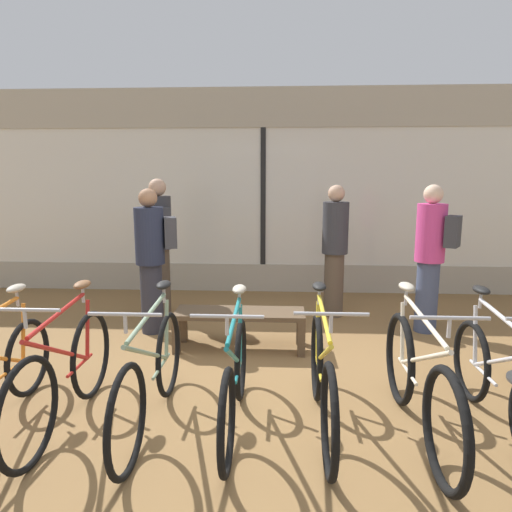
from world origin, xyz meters
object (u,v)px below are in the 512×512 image
at_px(bicycle_far_right, 499,383).
at_px(display_bench, 240,318).
at_px(customer_mid_floor, 335,248).
at_px(customer_by_window, 160,241).
at_px(bicycle_right, 418,383).
at_px(bicycle_center, 235,380).
at_px(bicycle_center_right, 322,378).
at_px(bicycle_center_left, 151,376).
at_px(bicycle_left, 65,374).
at_px(customer_near_rack, 431,254).
at_px(customer_near_bench, 152,256).

relative_size(bicycle_far_right, display_bench, 1.21).
bearing_deg(customer_mid_floor, customer_by_window, 179.90).
height_order(bicycle_right, customer_mid_floor, customer_mid_floor).
height_order(bicycle_center, bicycle_center_right, bicycle_center_right).
bearing_deg(display_bench, bicycle_center_left, -107.96).
height_order(bicycle_left, bicycle_center, bicycle_left).
xyz_separation_m(bicycle_center, customer_by_window, (-1.30, 2.86, 0.61)).
bearing_deg(bicycle_center, bicycle_right, -1.86).
height_order(bicycle_center_right, display_bench, bicycle_center_right).
relative_size(bicycle_center_right, customer_by_window, 0.95).
bearing_deg(bicycle_left, customer_by_window, 90.59).
relative_size(bicycle_left, bicycle_center_right, 0.99).
bearing_deg(customer_near_rack, display_bench, -162.86).
height_order(bicycle_center_right, bicycle_right, bicycle_right).
xyz_separation_m(customer_by_window, customer_mid_floor, (2.35, -0.00, -0.07)).
xyz_separation_m(bicycle_center_right, customer_by_window, (-1.94, 2.83, 0.60)).
distance_m(bicycle_center_left, bicycle_right, 1.94).
bearing_deg(bicycle_right, bicycle_far_right, 9.75).
bearing_deg(customer_mid_floor, bicycle_center, -110.12).
relative_size(bicycle_center_right, display_bench, 1.24).
bearing_deg(bicycle_center_left, bicycle_center_right, 1.45).
bearing_deg(bicycle_left, bicycle_center_right, 1.66).
height_order(bicycle_left, bicycle_center_right, bicycle_left).
bearing_deg(customer_mid_floor, bicycle_left, -128.78).
bearing_deg(bicycle_center, bicycle_left, -178.55).
xyz_separation_m(bicycle_right, customer_near_bench, (-2.51, 2.12, 0.52)).
distance_m(bicycle_left, bicycle_center, 1.27).
relative_size(bicycle_center_left, customer_near_bench, 1.04).
height_order(customer_mid_floor, customer_near_bench, customer_mid_floor).
relative_size(bicycle_center, bicycle_center_right, 0.96).
height_order(bicycle_center_left, display_bench, bicycle_center_left).
bearing_deg(bicycle_left, customer_near_rack, 34.22).
bearing_deg(customer_near_rack, customer_near_bench, -176.68).
bearing_deg(bicycle_right, customer_by_window, 132.13).
height_order(bicycle_center_left, bicycle_center, bicycle_center_left).
relative_size(bicycle_center_right, customer_near_rack, 0.98).
relative_size(bicycle_center, display_bench, 1.19).
bearing_deg(bicycle_far_right, display_bench, 143.26).
bearing_deg(customer_near_bench, display_bench, -24.43).
bearing_deg(bicycle_center_left, bicycle_far_right, 1.59).
bearing_deg(customer_by_window, customer_mid_floor, -0.10).
bearing_deg(customer_near_rack, bicycle_center_left, -140.20).
xyz_separation_m(bicycle_center_right, bicycle_far_right, (1.29, 0.04, -0.02)).
distance_m(bicycle_center_right, customer_mid_floor, 2.90).
bearing_deg(display_bench, bicycle_right, -48.74).
bearing_deg(bicycle_right, customer_near_rack, 71.18).
relative_size(bicycle_right, customer_near_bench, 1.06).
xyz_separation_m(bicycle_center, bicycle_right, (1.32, -0.04, 0.03)).
xyz_separation_m(customer_near_rack, customer_mid_floor, (-1.06, 0.59, -0.03)).
xyz_separation_m(bicycle_center_left, bicycle_center, (0.62, 0.01, -0.02)).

